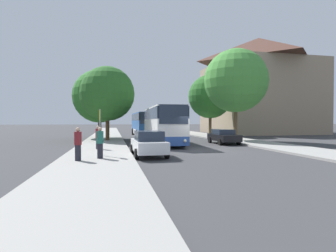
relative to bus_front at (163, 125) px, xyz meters
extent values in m
plane|color=#38383A|center=(1.56, -5.71, -1.81)|extent=(300.00, 300.00, 0.00)
cube|color=gray|center=(-5.44, -5.71, -1.74)|extent=(4.00, 120.00, 0.15)
cube|color=gray|center=(8.56, -5.71, -1.74)|extent=(4.00, 120.00, 0.15)
cube|color=gray|center=(20.71, 17.95, 4.25)|extent=(16.29, 15.58, 12.12)
pyramid|color=#513328|center=(20.71, 17.95, 12.65)|extent=(16.29, 15.58, 4.67)
cube|color=#2D519E|center=(0.00, 0.01, -1.19)|extent=(2.72, 10.44, 0.70)
cube|color=silver|center=(0.00, 0.01, -0.16)|extent=(2.72, 10.44, 1.35)
cube|color=#232D3D|center=(0.00, 0.01, 0.99)|extent=(2.74, 10.23, 0.95)
cube|color=silver|center=(0.00, 0.01, 1.52)|extent=(2.67, 10.23, 0.12)
cube|color=#232D3D|center=(-0.15, -5.20, 0.84)|extent=(2.19, 0.12, 1.45)
sphere|color=#F4EAC1|center=(-1.00, -5.20, -1.15)|extent=(0.24, 0.24, 0.24)
sphere|color=#F4EAC1|center=(0.70, -5.24, -1.15)|extent=(0.24, 0.24, 0.24)
cylinder|color=black|center=(-1.30, -3.06, -1.31)|extent=(0.33, 1.01, 1.00)
cylinder|color=black|center=(1.13, -3.13, -1.31)|extent=(0.33, 1.01, 1.00)
cylinder|color=black|center=(-1.13, 3.16, -1.31)|extent=(0.33, 1.01, 1.00)
cylinder|color=black|center=(1.30, 3.09, -1.31)|extent=(0.33, 1.01, 1.00)
cube|color=silver|center=(-0.16, 13.57, -1.19)|extent=(2.64, 11.37, 0.70)
cube|color=#285BA8|center=(-0.16, 13.57, -0.21)|extent=(2.64, 11.37, 1.25)
cube|color=#232D3D|center=(-0.16, 13.57, 0.89)|extent=(2.66, 11.15, 0.95)
cube|color=#285BA8|center=(-0.16, 13.57, 1.43)|extent=(2.58, 11.15, 0.12)
cube|color=#232D3D|center=(-0.13, 7.86, 0.74)|extent=(2.31, 0.07, 1.45)
sphere|color=#F4EAC1|center=(-1.02, 7.83, -1.15)|extent=(0.24, 0.24, 0.24)
sphere|color=#F4EAC1|center=(0.77, 7.84, -1.15)|extent=(0.24, 0.24, 0.24)
cylinder|color=black|center=(-1.42, 10.15, -1.31)|extent=(0.31, 1.00, 1.00)
cylinder|color=black|center=(1.14, 10.17, -1.31)|extent=(0.31, 1.00, 1.00)
cylinder|color=black|center=(-1.47, 16.96, -1.31)|extent=(0.31, 1.00, 1.00)
cylinder|color=black|center=(1.10, 16.98, -1.31)|extent=(0.31, 1.00, 1.00)
cube|color=silver|center=(-2.46, -8.20, -1.17)|extent=(1.83, 4.24, 0.66)
cube|color=#232D3D|center=(-2.46, -8.37, -0.55)|extent=(1.57, 2.22, 0.58)
cylinder|color=black|center=(-3.36, -6.92, -1.50)|extent=(0.21, 0.62, 0.62)
cylinder|color=black|center=(-1.62, -6.88, -1.50)|extent=(0.21, 0.62, 0.62)
cylinder|color=black|center=(-3.30, -9.52, -1.50)|extent=(0.21, 0.62, 0.62)
cylinder|color=black|center=(-1.56, -9.48, -1.50)|extent=(0.21, 0.62, 0.62)
cube|color=black|center=(5.57, -1.24, -1.20)|extent=(1.85, 4.20, 0.60)
cube|color=#232D3D|center=(5.58, -1.07, -0.67)|extent=(1.59, 2.20, 0.46)
cylinder|color=black|center=(6.43, -2.54, -1.50)|extent=(0.21, 0.62, 0.62)
cylinder|color=black|center=(4.67, -2.51, -1.50)|extent=(0.21, 0.62, 0.62)
cylinder|color=black|center=(6.48, 0.03, -1.50)|extent=(0.21, 0.62, 0.62)
cylinder|color=black|center=(4.72, 0.07, -1.50)|extent=(0.21, 0.62, 0.62)
cylinder|color=gray|center=(-5.31, -8.42, -0.32)|extent=(0.08, 0.08, 2.68)
cube|color=yellow|center=(-5.31, -8.42, 0.67)|extent=(0.03, 0.45, 0.60)
cylinder|color=#23232D|center=(-5.60, -4.85, -1.27)|extent=(0.30, 0.30, 0.79)
cylinder|color=maroon|center=(-5.60, -4.85, -0.54)|extent=(0.36, 0.36, 0.66)
sphere|color=tan|center=(-5.60, -4.85, -0.11)|extent=(0.21, 0.21, 0.21)
cylinder|color=#23232D|center=(-5.25, -9.66, -1.26)|extent=(0.30, 0.30, 0.80)
cylinder|color=#236656|center=(-5.25, -9.66, -0.53)|extent=(0.36, 0.36, 0.66)
sphere|color=tan|center=(-5.25, -9.66, -0.10)|extent=(0.22, 0.22, 0.22)
cylinder|color=#23232D|center=(-6.30, -10.26, -1.26)|extent=(0.30, 0.30, 0.80)
cylinder|color=maroon|center=(-6.30, -10.26, -0.53)|extent=(0.36, 0.36, 0.66)
sphere|color=tan|center=(-6.30, -10.26, -0.10)|extent=(0.22, 0.22, 0.22)
cylinder|color=#47331E|center=(-6.07, 7.99, -0.37)|extent=(0.40, 0.40, 2.57)
sphere|color=#2D7028|center=(-6.07, 7.99, 3.26)|extent=(6.25, 6.25, 6.25)
cylinder|color=#47331E|center=(-5.10, 4.04, -0.30)|extent=(0.40, 0.40, 2.72)
sphere|color=#286023|center=(-5.10, 4.04, 3.19)|extent=(5.68, 5.68, 5.68)
cylinder|color=brown|center=(8.10, 1.42, 0.21)|extent=(0.40, 0.40, 3.74)
sphere|color=#428938|center=(8.10, 1.42, 4.56)|extent=(6.63, 6.63, 6.63)
cylinder|color=#513D23|center=(9.01, 11.07, -0.09)|extent=(0.40, 0.40, 3.15)
sphere|color=#286023|center=(9.01, 11.07, 3.81)|extent=(6.20, 6.20, 6.20)
camera|label=1|loc=(-4.61, -24.06, 0.34)|focal=28.00mm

